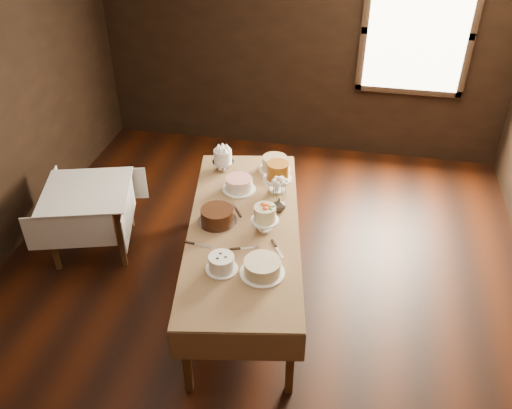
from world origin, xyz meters
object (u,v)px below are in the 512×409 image
Objects in this scene: cake_chocolate at (217,216)px; flower_vase at (279,205)px; cake_flowers at (265,219)px; cake_cream at (262,268)px; cake_server_b at (279,252)px; side_table at (87,197)px; cake_meringue at (223,160)px; cake_swirl at (222,263)px; cake_caramel at (277,179)px; cake_server_a at (250,248)px; cake_lattice at (239,185)px; cake_server_e at (203,246)px; cake_server_c at (235,207)px; cake_server_d at (272,210)px; display_table at (244,230)px; cake_speckled at (275,164)px.

flower_vase is at bearing 29.36° from cake_chocolate.
cake_flowers reaches higher than cake_cream.
flower_vase is (-0.10, 0.57, 0.06)m from cake_server_b.
cake_meringue is at bearing 24.18° from side_table.
flower_vase is at bearing 90.78° from cake_cream.
cake_swirl reaches higher than side_table.
cake_caramel is 1.19× the size of cake_swirl.
side_table is 4.19× the size of cake_server_a.
cake_cream is (1.87, -0.87, 0.19)m from side_table.
cake_meringue is at bearing 125.84° from cake_lattice.
cake_server_e is (-0.45, -0.92, -0.13)m from cake_caramel.
cake_meringue is 0.95× the size of cake_server_c.
cake_meringue is at bearing 103.84° from cake_swirl.
cake_swirl is 0.83m from cake_server_c.
cake_flowers is 0.31m from cake_server_d.
cake_swirl is (0.35, -1.43, -0.04)m from cake_meringue.
cake_lattice reaches higher than side_table.
cake_server_d is at bearing 74.29° from cake_swirl.
cake_server_b is 0.62m from cake_server_e.
cake_server_c is 0.59m from cake_server_e.
cake_server_c is (-0.25, 0.53, 0.00)m from cake_server_a.
cake_caramel is 1.27× the size of cake_server_d.
cake_swirl is (-0.23, -0.56, -0.05)m from cake_flowers.
display_table is 7.18× the size of cake_lattice.
side_table is at bearing 169.54° from cake_flowers.
cake_server_e is (-0.13, -0.58, 0.00)m from cake_server_c.
cake_caramel is 1.15m from cake_cream.
cake_meringue reaches higher than cake_server_e.
cake_server_d reaches higher than side_table.
cake_chocolate is (1.38, -0.31, 0.19)m from side_table.
flower_vase is at bearing 55.91° from cake_server_e.
cake_swirl is 0.31m from cake_cream.
cake_flowers is at bearing -57.79° from cake_lattice.
display_table is 0.43m from cake_server_e.
cake_server_e is at bearing -96.54° from cake_lattice.
cake_chocolate is 1.33× the size of cake_swirl.
cake_speckled is 1.22× the size of cake_flowers.
display_table is at bearing -160.05° from cake_server_b.
flower_vase is (-0.01, 0.83, 0.01)m from cake_cream.
cake_cream is at bearing -89.22° from flower_vase.
cake_caramel reaches higher than cake_cream.
cake_swirl is (-0.04, -0.58, 0.11)m from display_table.
cake_swirl is at bearing -112.35° from cake_flowers.
cake_server_c is at bearing -66.80° from cake_meringue.
cake_server_b is at bearing -20.54° from cake_server_a.
cake_caramel is at bearing 72.16° from display_table.
cake_chocolate reaches higher than cake_server_c.
cake_caramel reaches higher than display_table.
display_table is 0.64m from cake_caramel.
cake_caramel is 0.88m from cake_server_a.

